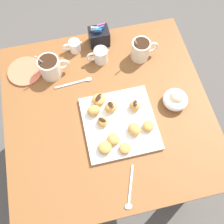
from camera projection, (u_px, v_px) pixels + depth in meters
ground_plane at (109, 156)px, 1.77m from camera, size 8.00×8.00×0.00m
dining_table at (108, 123)px, 1.22m from camera, size 0.85×0.83×0.74m
pastry_plate_square at (120, 123)px, 1.05m from camera, size 0.29×0.29×0.02m
coffee_mug_cream_left at (50, 67)px, 1.12m from camera, size 0.13×0.09×0.14m
coffee_mug_cream_right at (141, 49)px, 1.15m from camera, size 0.12×0.08×0.14m
cream_pitcher_white at (100, 55)px, 1.15m from camera, size 0.10×0.06×0.07m
sugar_caddy at (99, 36)px, 1.19m from camera, size 0.09×0.07×0.11m
ice_cream_bowl at (176, 99)px, 1.07m from camera, size 0.10×0.10×0.08m
chocolate_sauce_pitcher at (74, 46)px, 1.19m from camera, size 0.09×0.05×0.06m
saucer_coral_left at (25, 71)px, 1.16m from camera, size 0.15×0.15×0.01m
loose_spoon_near_saucer at (130, 193)px, 0.95m from camera, size 0.07×0.15×0.01m
loose_spoon_by_plate at (78, 82)px, 1.14m from camera, size 0.16×0.02×0.01m
beignet_0 at (94, 110)px, 1.05m from camera, size 0.06×0.05×0.04m
beignet_1 at (111, 107)px, 1.05m from camera, size 0.06×0.06×0.04m
chocolate_drizzle_1 at (111, 105)px, 1.03m from camera, size 0.03×0.04×0.00m
beignet_2 at (135, 106)px, 1.06m from camera, size 0.06×0.06×0.04m
chocolate_drizzle_2 at (135, 103)px, 1.04m from camera, size 0.02×0.03×0.00m
beignet_3 at (105, 148)px, 0.99m from camera, size 0.07×0.07×0.03m
beignet_4 at (99, 99)px, 1.07m from camera, size 0.07×0.07×0.03m
chocolate_drizzle_4 at (98, 97)px, 1.06m from camera, size 0.04×0.04×0.00m
beignet_5 at (114, 139)px, 1.00m from camera, size 0.06×0.07×0.03m
beignet_6 at (125, 148)px, 0.99m from camera, size 0.07×0.07×0.03m
beignet_7 at (103, 122)px, 1.03m from camera, size 0.06×0.06×0.03m
chocolate_drizzle_7 at (102, 120)px, 1.01m from camera, size 0.03×0.03×0.00m
beignet_8 at (134, 129)px, 1.02m from camera, size 0.06×0.07×0.04m
beignet_9 at (148, 126)px, 1.02m from camera, size 0.07×0.07×0.03m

